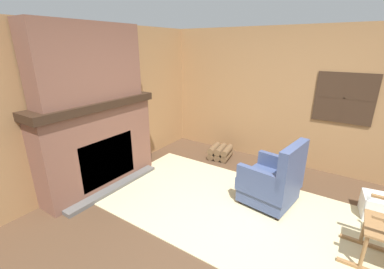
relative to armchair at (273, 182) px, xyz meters
name	(u,v)px	position (x,y,z in m)	size (l,w,h in m)	color
ground_plane	(230,239)	(-0.16, -0.96, -0.35)	(14.00, 14.00, 0.00)	#4C3523
wood_panel_wall_left	(84,108)	(-2.66, -0.96, 0.88)	(0.06, 5.54, 2.45)	#9E7247
wood_panel_wall_back	(297,99)	(-0.14, 1.54, 0.88)	(5.54, 0.09, 2.45)	#9E7247
fireplace_hearth	(99,145)	(-2.41, -0.96, 0.33)	(0.62, 1.94, 1.37)	brown
chimney_breast	(88,63)	(-2.42, -0.96, 1.55)	(0.36, 1.62, 1.06)	brown
area_rug	(233,209)	(-0.38, -0.40, -0.34)	(3.85, 2.01, 0.01)	#C6B789
armchair	(273,182)	(0.00, 0.00, 0.00)	(0.77, 0.78, 0.96)	#3D4C75
firewood_stack	(220,152)	(-1.33, 1.00, -0.22)	(0.47, 0.49, 0.25)	brown
laundry_basket	(384,208)	(1.31, 0.50, -0.20)	(0.55, 0.42, 0.30)	white
oil_lamp_vase	(72,97)	(-2.46, -1.24, 1.12)	(0.09, 0.09, 0.26)	silver
storage_case	(125,90)	(-2.46, -0.31, 1.08)	(0.17, 0.26, 0.11)	black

